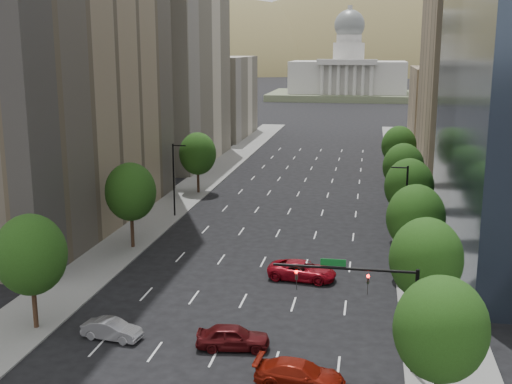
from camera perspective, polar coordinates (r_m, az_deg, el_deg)
The scene contains 24 objects.
sidewalk_left at distance 76.46m, azimuth -9.66°, elevation -2.95°, with size 6.00×200.00×0.15m, color slate.
sidewalk_right at distance 72.35m, azimuth 14.20°, elevation -4.07°, with size 6.00×200.00×0.15m, color slate.
midrise_cream_left at distance 117.51m, azimuth -7.28°, elevation 11.16°, with size 14.00×30.00×35.00m, color beige.
filler_left at distance 149.75m, azimuth -3.41°, elevation 8.30°, with size 14.00×26.00×18.00m, color beige.
parking_tan_right at distance 110.37m, azimuth 18.23°, elevation 9.24°, with size 14.00×30.00×30.00m, color #8C7759.
filler_right at distance 143.53m, azimuth 16.26°, elevation 7.22°, with size 14.00×26.00×16.00m, color #8C7759.
tree_right_0 at distance 37.60m, azimuth 15.88°, elevation -11.47°, with size 5.20×5.20×8.39m.
tree_right_1 at distance 47.71m, azimuth 14.66°, elevation -5.71°, with size 5.20×5.20×8.75m.
tree_right_2 at distance 59.23m, azimuth 13.80°, elevation -2.21°, with size 5.20×5.20×8.61m.
tree_right_3 at distance 70.83m, azimuth 13.25°, elevation 0.48°, with size 5.20×5.20×8.89m.
tree_right_4 at distance 84.63m, azimuth 12.77°, elevation 2.17°, with size 5.20×5.20×8.46m.
tree_right_5 at distance 100.36m, azimuth 12.40°, elevation 3.98°, with size 5.20×5.20×8.75m.
tree_left_0 at distance 49.83m, azimuth -19.12°, elevation -5.21°, with size 5.20×5.20×8.75m.
tree_left_1 at distance 67.26m, azimuth -10.92°, elevation 0.01°, with size 5.20×5.20×8.97m.
tree_left_2 at distance 91.60m, azimuth -5.13°, elevation 3.36°, with size 5.20×5.20×8.68m.
streetlight_rn at distance 66.16m, azimuth 12.93°, elevation -1.29°, with size 1.70×0.20×9.00m.
streetlight_ln at distance 79.31m, azimuth -7.17°, elevation 1.24°, with size 1.70×0.20×9.00m.
traffic_signal at distance 42.07m, azimuth 10.45°, elevation -8.85°, with size 9.12×0.40×7.38m.
capitol at distance 259.35m, azimuth 8.05°, elevation 9.96°, with size 60.00×40.00×35.20m.
foothills at distance 611.86m, azimuth 12.49°, elevation 6.95°, with size 720.00×413.00×263.00m.
car_red_near at distance 41.47m, azimuth 3.86°, elevation -15.63°, with size 2.28×5.61×1.63m, color maroon.
car_maroon at distance 45.96m, azimuth -2.03°, elevation -12.57°, with size 2.03×5.06×1.72m, color #460B0E.
car_silver at distance 48.49m, azimuth -12.50°, elevation -11.66°, with size 1.52×4.35×1.43m, color gray.
car_red_far at distance 58.71m, azimuth 4.06°, elevation -6.86°, with size 2.80×6.07×1.69m, color maroon.
Camera 1 is at (9.86, -9.19, 20.49)m, focal length 45.70 mm.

